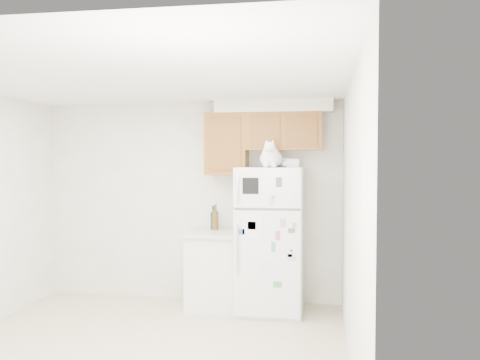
% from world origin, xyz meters
% --- Properties ---
extents(ground_plane, '(3.80, 4.00, 0.01)m').
position_xyz_m(ground_plane, '(0.00, 0.00, -0.01)').
color(ground_plane, beige).
extents(room_shell, '(3.84, 4.04, 2.52)m').
position_xyz_m(room_shell, '(0.12, 0.24, 1.67)').
color(room_shell, white).
rests_on(room_shell, ground_plane).
extents(refrigerator, '(0.76, 0.78, 1.70)m').
position_xyz_m(refrigerator, '(1.06, 1.61, 0.85)').
color(refrigerator, white).
rests_on(refrigerator, ground_plane).
extents(base_counter, '(0.64, 0.64, 0.92)m').
position_xyz_m(base_counter, '(0.37, 1.68, 0.46)').
color(base_counter, white).
rests_on(base_counter, ground_plane).
extents(cat, '(0.30, 0.45, 0.31)m').
position_xyz_m(cat, '(1.09, 1.38, 1.82)').
color(cat, white).
rests_on(cat, refrigerator).
extents(storage_box_back, '(0.21, 0.18, 0.10)m').
position_xyz_m(storage_box_back, '(1.27, 1.68, 1.75)').
color(storage_box_back, white).
rests_on(storage_box_back, refrigerator).
extents(storage_box_front, '(0.17, 0.13, 0.09)m').
position_xyz_m(storage_box_front, '(1.31, 1.53, 1.74)').
color(storage_box_front, white).
rests_on(storage_box_front, refrigerator).
extents(bottle_green, '(0.07, 0.07, 0.30)m').
position_xyz_m(bottle_green, '(0.32, 1.86, 1.07)').
color(bottle_green, '#19381E').
rests_on(bottle_green, base_counter).
extents(bottle_amber, '(0.07, 0.07, 0.32)m').
position_xyz_m(bottle_amber, '(0.36, 1.81, 1.08)').
color(bottle_amber, '#593814').
rests_on(bottle_amber, base_counter).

